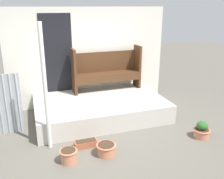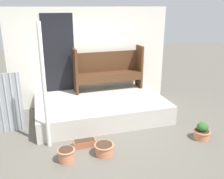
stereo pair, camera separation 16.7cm
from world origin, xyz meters
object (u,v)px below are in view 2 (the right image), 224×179
object	(u,v)px
flower_pot_middle	(104,149)
flower_pot_right	(202,132)
flower_pot_left	(66,155)
support_post	(44,89)
planter_box_rect	(85,143)
bench	(108,68)

from	to	relation	value
flower_pot_middle	flower_pot_right	bearing A→B (deg)	-0.57
flower_pot_left	flower_pot_middle	distance (m)	0.69
support_post	planter_box_rect	distance (m)	1.32
flower_pot_middle	flower_pot_right	distance (m)	2.08
planter_box_rect	bench	bearing A→B (deg)	62.12
flower_pot_left	planter_box_rect	size ratio (longest dim) A/B	0.72
bench	flower_pot_left	size ratio (longest dim) A/B	5.79
flower_pot_middle	planter_box_rect	xyz separation A→B (m)	(-0.29, 0.38, -0.05)
flower_pot_left	planter_box_rect	world-z (taller)	flower_pot_left
flower_pot_left	flower_pot_middle	size ratio (longest dim) A/B	0.85
flower_pot_right	flower_pot_left	bearing A→B (deg)	179.72
bench	flower_pot_right	bearing A→B (deg)	-62.63
support_post	flower_pot_right	bearing A→B (deg)	-11.74
flower_pot_right	planter_box_rect	world-z (taller)	flower_pot_right
bench	flower_pot_left	bearing A→B (deg)	-122.70
bench	flower_pot_left	distance (m)	2.94
support_post	flower_pot_middle	size ratio (longest dim) A/B	6.35
flower_pot_middle	flower_pot_left	bearing A→B (deg)	-179.43
bench	flower_pot_middle	distance (m)	2.66
flower_pot_right	flower_pot_middle	bearing A→B (deg)	179.43
support_post	bench	size ratio (longest dim) A/B	1.28
flower_pot_left	support_post	bearing A→B (deg)	113.00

